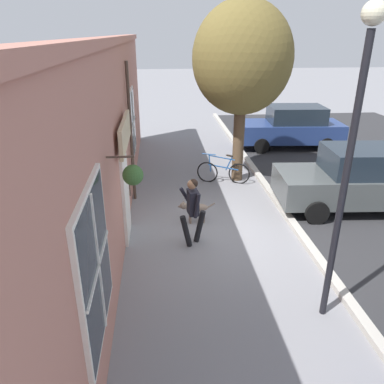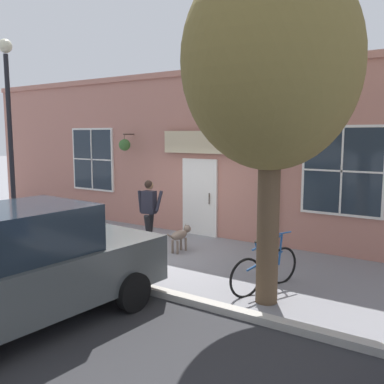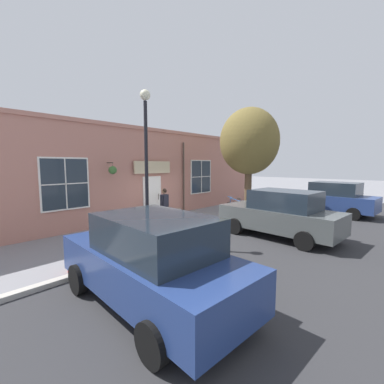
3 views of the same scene
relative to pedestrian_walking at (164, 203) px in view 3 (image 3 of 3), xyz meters
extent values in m
plane|color=gray|center=(0.64, 0.55, -0.97)|extent=(90.00, 90.00, 0.00)
cube|color=#B2ADA3|center=(2.64, 0.55, -0.91)|extent=(0.20, 28.00, 0.12)
cube|color=#2D2D30|center=(7.64, 0.55, -0.96)|extent=(10.00, 28.00, 0.01)
cube|color=#B27566|center=(-1.71, 0.55, 1.20)|extent=(0.30, 18.00, 4.33)
cube|color=#B27566|center=(-1.71, 0.55, 3.44)|extent=(0.42, 18.00, 0.16)
cube|color=white|center=(-1.54, 0.52, 0.08)|extent=(0.10, 1.10, 2.10)
cube|color=#232D38|center=(-1.51, 0.52, 0.03)|extent=(0.03, 0.90, 1.90)
cylinder|color=#47382D|center=(-1.45, 0.87, 0.08)|extent=(0.03, 0.03, 0.30)
cube|color=beige|center=(-1.44, 0.52, 1.58)|extent=(0.08, 2.20, 0.60)
cylinder|color=#47382D|center=(-1.48, 2.74, 0.98)|extent=(0.09, 0.09, 3.89)
cylinder|color=#47382D|center=(-1.32, -1.85, 1.79)|extent=(0.44, 0.04, 0.04)
cylinder|color=#47382D|center=(-1.14, -1.85, 1.61)|extent=(0.01, 0.01, 0.34)
cone|color=#2D2823|center=(-1.14, -1.85, 1.39)|extent=(0.32, 0.32, 0.18)
sphere|color=#3D6B33|center=(-1.14, -1.85, 1.48)|extent=(0.34, 0.34, 0.34)
cube|color=white|center=(-1.54, -3.63, 0.98)|extent=(0.08, 1.82, 2.02)
cube|color=#232D38|center=(-1.51, -3.63, 0.98)|extent=(0.03, 1.70, 1.90)
cube|color=white|center=(-1.49, -3.63, 0.98)|extent=(0.04, 0.04, 1.90)
cube|color=white|center=(-1.49, -3.63, 0.98)|extent=(0.04, 1.70, 0.04)
cube|color=white|center=(-1.54, 4.29, 0.98)|extent=(0.08, 1.82, 2.02)
cube|color=#232D38|center=(-1.51, 4.29, 0.98)|extent=(0.03, 1.70, 1.90)
cube|color=white|center=(-1.49, 4.29, 0.98)|extent=(0.04, 0.04, 1.90)
cube|color=white|center=(-1.49, 4.29, 0.98)|extent=(0.04, 1.70, 0.04)
cylinder|color=black|center=(-0.16, -0.10, -0.58)|extent=(0.30, 0.17, 0.79)
cylinder|color=black|center=(0.17, 0.10, -0.58)|extent=(0.30, 0.17, 0.79)
cube|color=black|center=(0.00, 0.00, 0.10)|extent=(0.26, 0.37, 0.57)
sphere|color=#936B4C|center=(-0.02, 0.00, 0.53)|extent=(0.22, 0.22, 0.22)
sphere|color=black|center=(0.01, 0.00, 0.55)|extent=(0.20, 0.20, 0.20)
cylinder|color=black|center=(0.07, -0.22, 0.11)|extent=(0.17, 0.11, 0.57)
cylinder|color=black|center=(-0.13, 0.21, 0.13)|extent=(0.34, 0.13, 0.52)
ellipsoid|color=#7F6B5B|center=(0.20, 1.08, -0.56)|extent=(0.58, 0.25, 0.21)
cylinder|color=#7F6B5B|center=(0.03, 1.00, -0.81)|extent=(0.06, 0.06, 0.31)
cylinder|color=#7F6B5B|center=(0.03, 1.14, -0.81)|extent=(0.06, 0.06, 0.31)
cylinder|color=#7F6B5B|center=(0.38, 1.01, -0.81)|extent=(0.06, 0.06, 0.31)
cylinder|color=#7F6B5B|center=(0.38, 1.15, -0.81)|extent=(0.06, 0.06, 0.31)
sphere|color=#7F6B5B|center=(-0.14, 1.07, -0.48)|extent=(0.18, 0.18, 0.18)
cone|color=#7F6B5B|center=(-0.25, 1.06, -0.50)|extent=(0.10, 0.09, 0.09)
cone|color=#7F6B5B|center=(-0.13, 1.02, -0.39)|extent=(0.06, 0.06, 0.07)
cone|color=#7F6B5B|center=(-0.14, 1.12, -0.39)|extent=(0.06, 0.06, 0.07)
cylinder|color=#7F6B5B|center=(0.57, 1.09, -0.51)|extent=(0.21, 0.04, 0.14)
cylinder|color=brown|center=(1.86, 4.05, 0.43)|extent=(0.36, 0.36, 2.79)
ellipsoid|color=brown|center=(1.86, 4.05, 2.89)|extent=(3.03, 2.72, 3.33)
sphere|color=brown|center=(1.87, 3.59, 2.36)|extent=(1.44, 1.44, 1.44)
torus|color=black|center=(0.84, 3.91, -0.64)|extent=(0.67, 0.31, 0.70)
torus|color=black|center=(1.85, 3.66, -0.64)|extent=(0.67, 0.31, 0.70)
cylinder|color=#1E4C8C|center=(1.34, 3.78, -0.44)|extent=(0.96, 0.27, 0.19)
cylinder|color=#1E4C8C|center=(1.52, 3.74, -0.30)|extent=(0.23, 0.09, 0.48)
cylinder|color=#1E4C8C|center=(1.30, 3.80, -0.12)|extent=(0.81, 0.23, 0.16)
cylinder|color=#1E4C8C|center=(0.92, 3.89, -0.32)|extent=(0.12, 0.06, 0.58)
cylinder|color=#1E4C8C|center=(0.88, 3.90, -0.02)|extent=(0.44, 0.20, 0.03)
ellipsoid|color=black|center=(1.52, 3.74, -0.04)|extent=(0.26, 0.16, 0.10)
cube|color=navy|center=(4.80, -4.59, -0.28)|extent=(4.40, 2.03, 0.76)
cube|color=#1E2833|center=(5.01, -4.61, 0.44)|extent=(2.33, 1.69, 0.68)
cylinder|color=black|center=(3.41, -5.39, -0.66)|extent=(0.63, 0.22, 0.62)
cylinder|color=black|center=(3.52, -3.63, -0.66)|extent=(0.63, 0.22, 0.62)
cylinder|color=black|center=(6.07, -5.56, -0.66)|extent=(0.63, 0.22, 0.62)
cylinder|color=black|center=(6.18, -3.80, -0.66)|extent=(0.63, 0.22, 0.62)
cube|color=#474C4C|center=(4.65, 1.51, -0.28)|extent=(4.40, 2.03, 0.76)
cube|color=#1E2833|center=(4.86, 1.50, 0.44)|extent=(2.33, 1.69, 0.68)
cylinder|color=black|center=(3.26, 0.72, -0.66)|extent=(0.63, 0.22, 0.62)
cylinder|color=black|center=(3.38, 2.48, -0.66)|extent=(0.63, 0.22, 0.62)
cylinder|color=black|center=(5.92, 0.55, -0.66)|extent=(0.63, 0.22, 0.62)
cylinder|color=black|center=(6.04, 2.31, -0.66)|extent=(0.63, 0.22, 0.62)
cube|color=navy|center=(4.83, 7.62, -0.28)|extent=(4.40, 2.03, 0.76)
cube|color=#1E2833|center=(5.04, 7.61, 0.44)|extent=(2.33, 1.69, 0.68)
cylinder|color=black|center=(3.44, 6.83, -0.66)|extent=(0.63, 0.22, 0.62)
cylinder|color=black|center=(3.55, 8.59, -0.66)|extent=(0.63, 0.22, 0.62)
cylinder|color=black|center=(6.10, 6.66, -0.66)|extent=(0.63, 0.22, 0.62)
cylinder|color=black|center=(6.21, 8.42, -0.66)|extent=(0.63, 0.22, 0.62)
cylinder|color=black|center=(2.07, -2.54, 1.34)|extent=(0.11, 0.11, 4.62)
sphere|color=beige|center=(2.07, -2.54, 3.83)|extent=(0.32, 0.32, 0.32)
cylinder|color=red|center=(2.19, -5.01, -0.66)|extent=(0.20, 0.20, 0.62)
sphere|color=red|center=(2.19, -5.01, -0.30)|extent=(0.20, 0.20, 0.20)
cylinder|color=red|center=(2.31, -5.01, -0.63)|extent=(0.10, 0.07, 0.07)
cylinder|color=red|center=(2.07, -5.01, -0.63)|extent=(0.10, 0.07, 0.07)
camera|label=1|loc=(-0.70, -7.57, 3.60)|focal=35.00mm
camera|label=2|loc=(8.16, 6.83, 1.79)|focal=40.00mm
camera|label=3|loc=(8.61, -7.53, 1.71)|focal=24.00mm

